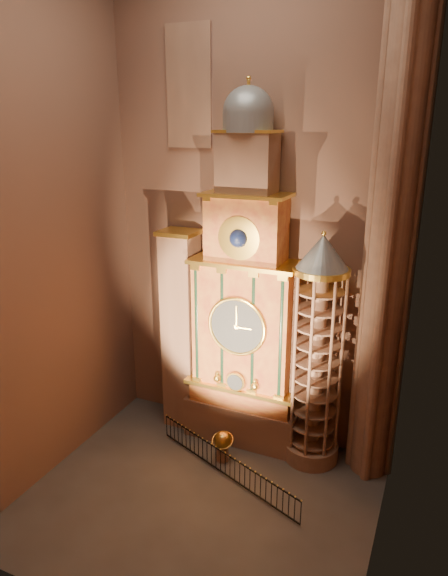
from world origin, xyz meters
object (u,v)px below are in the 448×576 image
at_px(portrait_tower, 181,331).
at_px(stair_turret, 317,355).
at_px(celestial_globe, 222,443).
at_px(iron_railing, 225,464).
at_px(astronomical_clock, 245,312).

height_order(portrait_tower, stair_turret, stair_turret).
height_order(portrait_tower, celestial_globe, portrait_tower).
distance_m(portrait_tower, iron_railing, 6.71).
bearing_deg(portrait_tower, iron_railing, -39.97).
bearing_deg(celestial_globe, iron_railing, -59.96).
bearing_deg(iron_railing, stair_turret, 42.89).
height_order(celestial_globe, iron_railing, celestial_globe).
relative_size(stair_turret, celestial_globe, 7.30).
distance_m(portrait_tower, stair_turret, 6.91).
distance_m(astronomical_clock, iron_railing, 6.85).
relative_size(celestial_globe, iron_railing, 0.19).
xyz_separation_m(astronomical_clock, celestial_globe, (-0.19, -2.16, -5.79)).
relative_size(portrait_tower, stair_turret, 0.94).
distance_m(astronomical_clock, stair_turret, 3.78).
xyz_separation_m(astronomical_clock, stair_turret, (3.50, -0.26, -1.41)).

